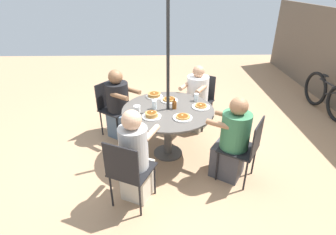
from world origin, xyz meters
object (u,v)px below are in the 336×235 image
object	(u,v)px
patio_chair_north	(128,170)
diner_east	(232,142)
pancake_plate_d	(201,106)
bicycle	(327,95)
syrup_bottle	(174,105)
patio_table	(168,116)
patio_chair_south	(201,97)
pancake_plate_b	(152,115)
pancake_plate_a	(154,95)
diner_south	(196,101)
drinking_glass_b	(196,97)
pancake_plate_e	(183,117)
drinking_glass_a	(154,105)
diner_west	(120,107)
patio_chair_east	(245,146)
diner_north	(136,159)
pancake_plate_c	(169,100)
coffee_cup	(137,109)
patio_chair_west	(112,105)

from	to	relation	value
patio_chair_north	diner_east	distance (m)	1.38
pancake_plate_d	bicycle	world-z (taller)	pancake_plate_d
patio_chair_north	syrup_bottle	bearing A→B (deg)	86.34
patio_table	syrup_bottle	size ratio (longest dim) A/B	8.49
patio_chair_south	pancake_plate_b	distance (m)	1.49
diner_east	pancake_plate_a	bearing A→B (deg)	79.46
diner_south	drinking_glass_b	size ratio (longest dim) A/B	9.85
pancake_plate_e	drinking_glass_a	bearing A→B (deg)	-128.49
syrup_bottle	pancake_plate_a	bearing A→B (deg)	-144.91
diner_west	pancake_plate_a	bearing A→B (deg)	113.36
patio_chair_east	bicycle	bearing A→B (deg)	-15.33
pancake_plate_a	pancake_plate_e	xyz separation A→B (m)	(0.72, 0.39, -0.01)
pancake_plate_b	pancake_plate_e	size ratio (longest dim) A/B	1.00
diner_north	drinking_glass_a	distance (m)	0.96
diner_east	bicycle	bearing A→B (deg)	-18.54
patio_chair_north	pancake_plate_b	bearing A→B (deg)	97.27
patio_table	diner_south	xyz separation A→B (m)	(-0.81, 0.51, -0.13)
pancake_plate_c	pancake_plate_e	size ratio (longest dim) A/B	1.00
patio_chair_south	drinking_glass_b	bearing A→B (deg)	107.86
pancake_plate_c	pancake_plate_d	distance (m)	0.51
patio_chair_north	diner_east	size ratio (longest dim) A/B	0.78
diner_north	syrup_bottle	distance (m)	1.05
patio_chair_east	drinking_glass_a	bearing A→B (deg)	94.00
patio_chair_east	diner_west	xyz separation A→B (m)	(-1.18, -1.74, 0.00)
patio_chair_south	drinking_glass_b	size ratio (longest dim) A/B	7.81
pancake_plate_c	coffee_cup	world-z (taller)	coffee_cup
patio_chair_south	diner_south	size ratio (longest dim) A/B	0.79
pancake_plate_c	diner_north	bearing A→B (deg)	-19.76
patio_table	bicycle	world-z (taller)	patio_table
patio_chair_west	diner_west	size ratio (longest dim) A/B	0.78
diner_north	pancake_plate_c	world-z (taller)	diner_north
pancake_plate_c	drinking_glass_b	world-z (taller)	drinking_glass_b
patio_chair_north	diner_west	distance (m)	1.63
pancake_plate_c	drinking_glass_b	bearing A→B (deg)	88.97
patio_table	pancake_plate_e	bearing A→B (deg)	33.19
pancake_plate_e	syrup_bottle	distance (m)	0.32
pancake_plate_a	pancake_plate_d	xyz separation A→B (m)	(0.39, 0.68, -0.01)
patio_chair_south	pancake_plate_e	bearing A→B (deg)	103.65
pancake_plate_a	diner_south	bearing A→B (deg)	117.87
pancake_plate_d	drinking_glass_a	bearing A→B (deg)	-87.59
diner_west	pancake_plate_a	size ratio (longest dim) A/B	4.51
patio_table	patio_chair_south	world-z (taller)	patio_chair_south
pancake_plate_e	syrup_bottle	bearing A→B (deg)	-162.22
syrup_bottle	drinking_glass_a	xyz separation A→B (m)	(0.00, -0.28, 0.00)
patio_table	coffee_cup	size ratio (longest dim) A/B	13.61
pancake_plate_d	coffee_cup	xyz separation A→B (m)	(0.13, -0.90, 0.03)
patio_table	drinking_glass_b	distance (m)	0.54
patio_chair_north	patio_chair_south	bearing A→B (deg)	85.96
pancake_plate_c	drinking_glass_a	world-z (taller)	drinking_glass_a
patio_table	patio_chair_south	distance (m)	1.15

